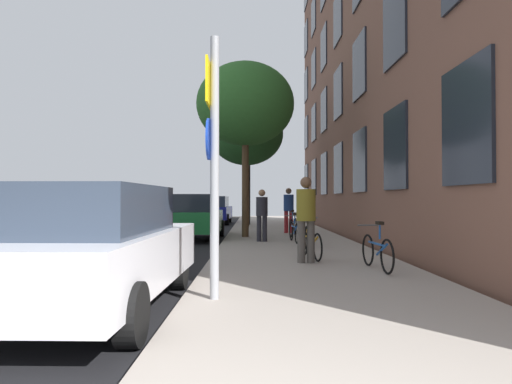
# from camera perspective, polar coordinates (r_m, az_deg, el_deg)

# --- Properties ---
(ground_plane) EXTENTS (41.80, 41.80, 0.00)m
(ground_plane) POSITION_cam_1_polar(r_m,az_deg,el_deg) (16.79, -8.56, -5.90)
(ground_plane) COLOR #332D28
(road_asphalt) EXTENTS (7.00, 38.00, 0.01)m
(road_asphalt) POSITION_cam_1_polar(r_m,az_deg,el_deg) (17.21, -15.54, -5.74)
(road_asphalt) COLOR black
(road_asphalt) RESTS_ON ground
(sidewalk) EXTENTS (4.20, 38.00, 0.12)m
(sidewalk) POSITION_cam_1_polar(r_m,az_deg,el_deg) (16.66, 3.50, -5.74)
(sidewalk) COLOR #9E9389
(sidewalk) RESTS_ON ground
(building_facade) EXTENTS (0.56, 27.00, 16.35)m
(building_facade) POSITION_cam_1_polar(r_m,az_deg,el_deg) (17.81, 12.55, 21.33)
(building_facade) COLOR brown
(building_facade) RESTS_ON ground
(sign_post) EXTENTS (0.16, 0.60, 3.53)m
(sign_post) POSITION_cam_1_polar(r_m,az_deg,el_deg) (6.01, -5.56, 5.29)
(sign_post) COLOR gray
(sign_post) RESTS_ON sidewalk
(traffic_light) EXTENTS (0.43, 0.24, 3.61)m
(traffic_light) POSITION_cam_1_polar(r_m,az_deg,el_deg) (23.41, -1.13, 1.85)
(traffic_light) COLOR black
(traffic_light) RESTS_ON sidewalk
(tree_near) EXTENTS (3.49, 3.49, 6.22)m
(tree_near) POSITION_cam_1_polar(r_m,az_deg,el_deg) (16.16, -1.38, 11.15)
(tree_near) COLOR #4C3823
(tree_near) RESTS_ON sidewalk
(tree_far) EXTENTS (3.64, 3.64, 6.11)m
(tree_far) POSITION_cam_1_polar(r_m,az_deg,el_deg) (22.04, -1.25, 7.43)
(tree_far) COLOR #4C3823
(tree_far) RESTS_ON sidewalk
(bicycle_0) EXTENTS (0.42, 1.65, 0.92)m
(bicycle_0) POSITION_cam_1_polar(r_m,az_deg,el_deg) (8.74, 15.31, -7.32)
(bicycle_0) COLOR black
(bicycle_0) RESTS_ON sidewalk
(bicycle_1) EXTENTS (0.45, 1.65, 0.90)m
(bicycle_1) POSITION_cam_1_polar(r_m,az_deg,el_deg) (10.10, 7.02, -6.52)
(bicycle_1) COLOR black
(bicycle_1) RESTS_ON sidewalk
(bicycle_2) EXTENTS (0.53, 1.54, 0.92)m
(bicycle_2) POSITION_cam_1_polar(r_m,az_deg,el_deg) (12.34, 6.76, -5.48)
(bicycle_2) COLOR black
(bicycle_2) RESTS_ON sidewalk
(bicycle_3) EXTENTS (0.42, 1.67, 0.91)m
(bicycle_3) POSITION_cam_1_polar(r_m,az_deg,el_deg) (13.85, 4.90, -5.00)
(bicycle_3) COLOR black
(bicycle_3) RESTS_ON sidewalk
(bicycle_4) EXTENTS (0.54, 1.61, 0.95)m
(bicycle_4) POSITION_cam_1_polar(r_m,az_deg,el_deg) (16.08, 4.79, -4.38)
(bicycle_4) COLOR black
(bicycle_4) RESTS_ON sidewalk
(pedestrian_0) EXTENTS (0.57, 0.57, 1.81)m
(pedestrian_0) POSITION_cam_1_polar(r_m,az_deg,el_deg) (9.38, 6.44, -2.78)
(pedestrian_0) COLOR #4C4742
(pedestrian_0) RESTS_ON sidewalk
(pedestrian_1) EXTENTS (0.41, 0.41, 1.65)m
(pedestrian_1) POSITION_cam_1_polar(r_m,az_deg,el_deg) (14.04, 0.76, -2.55)
(pedestrian_1) COLOR #26262D
(pedestrian_1) RESTS_ON sidewalk
(pedestrian_2) EXTENTS (0.56, 0.56, 1.78)m
(pedestrian_2) POSITION_cam_1_polar(r_m,az_deg,el_deg) (17.66, 4.22, -1.97)
(pedestrian_2) COLOR maroon
(pedestrian_2) RESTS_ON sidewalk
(car_0) EXTENTS (1.89, 4.41, 1.62)m
(car_0) POSITION_cam_1_polar(r_m,az_deg,el_deg) (6.05, -19.74, -6.70)
(car_0) COLOR silver
(car_0) RESTS_ON road_asphalt
(car_1) EXTENTS (1.89, 3.96, 1.62)m
(car_1) POSITION_cam_1_polar(r_m,az_deg,el_deg) (16.08, -7.72, -3.13)
(car_1) COLOR #19662D
(car_1) RESTS_ON road_asphalt
(car_2) EXTENTS (1.92, 4.37, 1.62)m
(car_2) POSITION_cam_1_polar(r_m,az_deg,el_deg) (25.97, -5.40, -2.29)
(car_2) COLOR navy
(car_2) RESTS_ON road_asphalt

